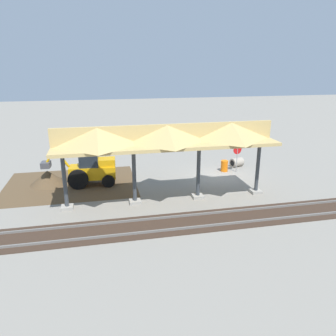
{
  "coord_description": "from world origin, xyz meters",
  "views": [
    {
      "loc": [
        8.85,
        22.55,
        8.31
      ],
      "look_at": [
        4.44,
        1.98,
        1.6
      ],
      "focal_mm": 35.0,
      "sensor_mm": 36.0,
      "label": 1
    }
  ],
  "objects": [
    {
      "name": "rail_tracks",
      "position": [
        0.0,
        6.98,
        0.03
      ],
      "size": [
        60.0,
        2.58,
        0.15
      ],
      "color": "slate",
      "rests_on": "ground"
    },
    {
      "name": "concrete_pipe",
      "position": [
        -2.4,
        -2.14,
        0.37
      ],
      "size": [
        1.19,
        1.02,
        0.74
      ],
      "color": "#9E9384",
      "rests_on": "ground"
    },
    {
      "name": "dirt_mound",
      "position": [
        12.66,
        -1.0,
        0.0
      ],
      "size": [
        5.04,
        5.04,
        2.03
      ],
      "primitive_type": "cone",
      "color": "brown",
      "rests_on": "ground"
    },
    {
      "name": "backhoe",
      "position": [
        9.6,
        -0.21,
        1.27
      ],
      "size": [
        5.11,
        1.89,
        2.82
      ],
      "color": "orange",
      "rests_on": "ground"
    },
    {
      "name": "ground_plane",
      "position": [
        0.0,
        0.0,
        0.0
      ],
      "size": [
        120.0,
        120.0,
        0.0
      ],
      "primitive_type": "plane",
      "color": "gray"
    },
    {
      "name": "traffic_barrel",
      "position": [
        -0.89,
        -1.14,
        0.45
      ],
      "size": [
        0.56,
        0.56,
        0.9
      ],
      "primitive_type": "cylinder",
      "color": "orange",
      "rests_on": "ground"
    },
    {
      "name": "dirt_work_zone",
      "position": [
        11.06,
        -0.6,
        0.0
      ],
      "size": [
        9.2,
        7.0,
        0.01
      ],
      "primitive_type": "cube",
      "color": "brown",
      "rests_on": "ground"
    },
    {
      "name": "stop_sign",
      "position": [
        -1.76,
        -0.76,
        1.61
      ],
      "size": [
        0.75,
        0.19,
        2.24
      ],
      "color": "gray",
      "rests_on": "ground"
    },
    {
      "name": "platform_canopy",
      "position": [
        4.88,
        3.71,
        4.17
      ],
      "size": [
        13.44,
        3.2,
        4.9
      ],
      "color": "#9E998E",
      "rests_on": "ground"
    }
  ]
}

